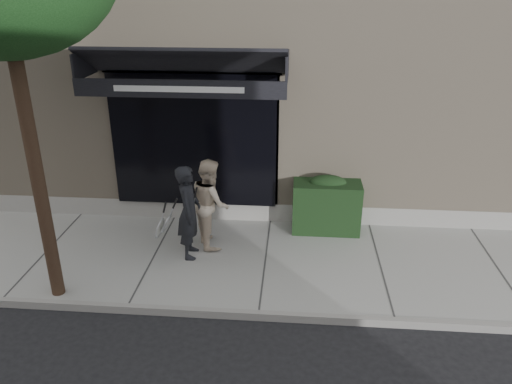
{
  "coord_description": "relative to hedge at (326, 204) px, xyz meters",
  "views": [
    {
      "loc": [
        0.47,
        -7.64,
        4.7
      ],
      "look_at": [
        -0.22,
        0.6,
        1.15
      ],
      "focal_mm": 35.0,
      "sensor_mm": 36.0,
      "label": 1
    }
  ],
  "objects": [
    {
      "name": "hedge",
      "position": [
        0.0,
        0.0,
        0.0
      ],
      "size": [
        1.3,
        0.7,
        1.14
      ],
      "color": "black",
      "rests_on": "sidewalk"
    },
    {
      "name": "curb",
      "position": [
        -1.1,
        -2.8,
        -0.59
      ],
      "size": [
        20.0,
        0.1,
        0.14
      ],
      "primitive_type": "cube",
      "color": "gray",
      "rests_on": "ground"
    },
    {
      "name": "pedestrian_front",
      "position": [
        -2.45,
        -1.22,
        0.31
      ],
      "size": [
        0.76,
        0.81,
        1.7
      ],
      "color": "black",
      "rests_on": "sidewalk"
    },
    {
      "name": "sidewalk",
      "position": [
        -1.1,
        -1.25,
        -0.6
      ],
      "size": [
        20.0,
        3.0,
        0.12
      ],
      "primitive_type": "cube",
      "color": "#A1A19C",
      "rests_on": "ground"
    },
    {
      "name": "pedestrian_back",
      "position": [
        -2.14,
        -0.76,
        0.29
      ],
      "size": [
        0.88,
        0.99,
        1.66
      ],
      "color": "beige",
      "rests_on": "sidewalk"
    },
    {
      "name": "ground",
      "position": [
        -1.1,
        -1.25,
        -0.66
      ],
      "size": [
        80.0,
        80.0,
        0.0
      ],
      "primitive_type": "plane",
      "color": "black",
      "rests_on": "ground"
    },
    {
      "name": "building_facade",
      "position": [
        -1.11,
        3.71,
        2.08
      ],
      "size": [
        14.3,
        8.04,
        5.64
      ],
      "color": "tan",
      "rests_on": "ground"
    }
  ]
}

